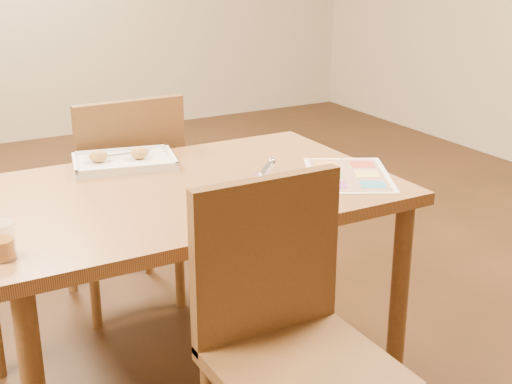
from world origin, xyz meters
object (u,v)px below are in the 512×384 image
pizza (253,199)px  pizza_cutter (262,176)px  plate (256,206)px  dining_table (187,212)px  glass_tumbler (0,243)px  appetizer_tray (124,162)px  menu (348,175)px  chair_far (126,180)px  chair_near (284,312)px

pizza → pizza_cutter: 0.08m
plate → dining_table: bearing=110.3°
pizza → glass_tumbler: size_ratio=2.11×
dining_table → appetizer_tray: size_ratio=3.37×
appetizer_tray → menu: appetizer_tray is taller
dining_table → chair_far: 0.61m
dining_table → plate: 0.31m
plate → pizza: size_ratio=1.52×
plate → menu: (0.42, 0.12, -0.01)m
plate → appetizer_tray: 0.61m
glass_tumbler → dining_table: bearing=24.0°
chair_near → menu: size_ratio=1.26×
chair_near → pizza_cutter: size_ratio=3.86×
dining_table → glass_tumbler: 0.68m
chair_near → pizza_cutter: 0.46m
glass_tumbler → chair_near: bearing=-28.2°
dining_table → chair_near: (0.00, -0.60, -0.07)m
dining_table → appetizer_tray: 0.34m
dining_table → menu: bearing=-16.8°
chair_far → menu: chair_far is taller
plate → menu: size_ratio=0.81×
chair_near → pizza: bearing=74.0°
pizza → menu: bearing=14.3°
pizza_cutter → menu: 0.39m
chair_far → pizza_cutter: 0.88m
glass_tumbler → chair_far: bearing=55.0°
chair_far → appetizer_tray: bearing=71.4°
pizza → appetizer_tray: size_ratio=0.52×
dining_table → chair_near: chair_near is taller
chair_near → chair_far: (-0.00, 1.20, 0.00)m
dining_table → pizza_cutter: 0.32m
chair_far → plate: bearing=96.6°
chair_near → chair_far: size_ratio=1.00×
chair_near → appetizer_tray: size_ratio=1.22×
chair_near → pizza: (0.10, 0.34, 0.18)m
pizza → glass_tumbler: bearing=-179.2°
chair_far → glass_tumbler: (-0.61, -0.87, 0.20)m
chair_near → chair_far: 1.20m
pizza → glass_tumbler: 0.71m
pizza → pizza_cutter: pizza_cutter is taller
dining_table → chair_near: size_ratio=2.77×
chair_far → pizza_cutter: size_ratio=3.86×
plate → pizza: pizza is taller
plate → glass_tumbler: size_ratio=3.21×
dining_table → pizza: 0.30m
dining_table → pizza_cutter: bearing=-58.7°
dining_table → pizza_cutter: pizza_cutter is taller
chair_near → glass_tumbler: 0.72m
chair_near → menu: chair_near is taller
chair_far → plate: size_ratio=1.55×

